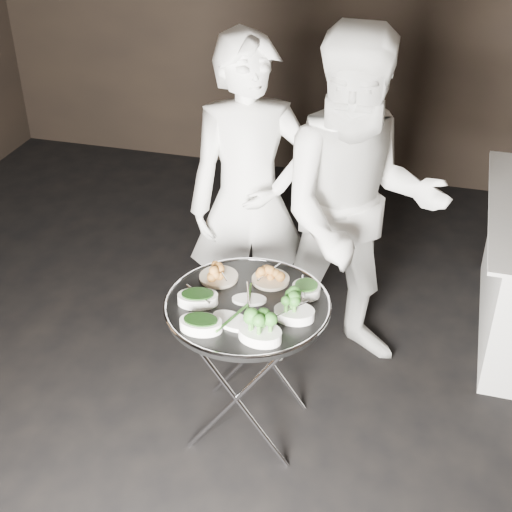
% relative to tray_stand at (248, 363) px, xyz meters
% --- Properties ---
extents(floor, '(6.00, 7.00, 0.05)m').
position_rel_tray_stand_xyz_m(floor, '(-0.04, -0.42, -0.46)').
color(floor, black).
rests_on(floor, ground).
extents(tray_stand, '(0.52, 0.44, 0.77)m').
position_rel_tray_stand_xyz_m(tray_stand, '(0.00, 0.00, 0.00)').
color(tray_stand, silver).
rests_on(tray_stand, floor).
extents(serving_tray, '(0.77, 0.77, 0.04)m').
position_rel_tray_stand_xyz_m(serving_tray, '(0.00, -0.00, 0.34)').
color(serving_tray, black).
rests_on(serving_tray, tray_stand).
extents(potato_plate_a, '(0.20, 0.20, 0.07)m').
position_rel_tray_stand_xyz_m(potato_plate_a, '(-0.19, 0.16, 0.38)').
color(potato_plate_a, beige).
rests_on(potato_plate_a, serving_tray).
extents(potato_plate_b, '(0.18, 0.18, 0.07)m').
position_rel_tray_stand_xyz_m(potato_plate_b, '(0.06, 0.20, 0.38)').
color(potato_plate_b, beige).
rests_on(potato_plate_b, serving_tray).
extents(greens_bowl, '(0.13, 0.13, 0.08)m').
position_rel_tray_stand_xyz_m(greens_bowl, '(0.24, 0.14, 0.39)').
color(greens_bowl, white).
rests_on(greens_bowl, serving_tray).
extents(asparagus_plate_a, '(0.17, 0.12, 0.03)m').
position_rel_tray_stand_xyz_m(asparagus_plate_a, '(0.00, 0.02, 0.37)').
color(asparagus_plate_a, white).
rests_on(asparagus_plate_a, serving_tray).
extents(asparagus_plate_b, '(0.22, 0.17, 0.04)m').
position_rel_tray_stand_xyz_m(asparagus_plate_b, '(-0.03, -0.16, 0.37)').
color(asparagus_plate_b, white).
rests_on(asparagus_plate_b, serving_tray).
extents(spinach_bowl_a, '(0.21, 0.16, 0.08)m').
position_rel_tray_stand_xyz_m(spinach_bowl_a, '(-0.22, -0.06, 0.39)').
color(spinach_bowl_a, white).
rests_on(spinach_bowl_a, serving_tray).
extents(spinach_bowl_b, '(0.20, 0.14, 0.08)m').
position_rel_tray_stand_xyz_m(spinach_bowl_b, '(-0.14, -0.24, 0.39)').
color(spinach_bowl_b, white).
rests_on(spinach_bowl_b, serving_tray).
extents(broccoli_bowl_a, '(0.19, 0.14, 0.08)m').
position_rel_tray_stand_xyz_m(broccoli_bowl_a, '(0.23, -0.05, 0.39)').
color(broccoli_bowl_a, white).
rests_on(broccoli_bowl_a, serving_tray).
extents(broccoli_bowl_b, '(0.21, 0.17, 0.08)m').
position_rel_tray_stand_xyz_m(broccoli_bowl_b, '(0.12, -0.23, 0.39)').
color(broccoli_bowl_b, white).
rests_on(broccoli_bowl_b, serving_tray).
extents(serving_utensils, '(0.58, 0.42, 0.01)m').
position_rel_tray_stand_xyz_m(serving_utensils, '(0.02, 0.07, 0.40)').
color(serving_utensils, silver).
rests_on(serving_utensils, serving_tray).
extents(waiter_left, '(0.78, 0.66, 1.82)m').
position_rel_tray_stand_xyz_m(waiter_left, '(-0.19, 0.72, 0.48)').
color(waiter_left, white).
rests_on(waiter_left, floor).
extents(waiter_right, '(1.10, 0.97, 1.91)m').
position_rel_tray_stand_xyz_m(waiter_right, '(0.39, 0.69, 0.52)').
color(waiter_right, white).
rests_on(waiter_right, floor).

